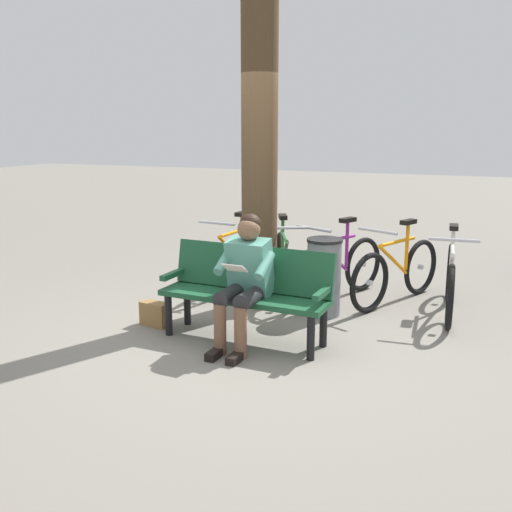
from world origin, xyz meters
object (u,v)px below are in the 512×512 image
litter_bin (324,277)px  bench (248,286)px  person_reading (245,275)px  bicycle_orange (235,260)px  tree_trunk (260,124)px  bicycle_black (284,265)px  bicycle_green (450,281)px  bicycle_blue (397,272)px  handbag (155,314)px  bicycle_red (336,269)px

litter_bin → bench: bearing=63.1°
person_reading → bicycle_orange: person_reading is taller
bicycle_orange → bench: bearing=34.0°
tree_trunk → bicycle_black: bearing=-104.7°
bicycle_black → bicycle_orange: (0.65, -0.03, 0.00)m
person_reading → bench: bearing=-71.9°
litter_bin → bicycle_orange: bearing=-23.8°
person_reading → bicycle_green: person_reading is taller
bicycle_blue → bicycle_green: bearing=97.7°
bicycle_green → bicycle_blue: size_ratio=1.08×
handbag → bicycle_orange: bicycle_orange is taller
litter_bin → bicycle_black: bicycle_black is taller
bench → bicycle_blue: (-1.12, -1.66, -0.15)m
handbag → bicycle_red: bearing=-132.8°
person_reading → bicycle_green: (-1.66, -1.65, -0.31)m
bench → person_reading: (-0.05, 0.17, 0.16)m
handbag → litter_bin: bearing=-146.6°
tree_trunk → bicycle_blue: size_ratio=2.55×
tree_trunk → bicycle_green: bearing=-166.6°
tree_trunk → litter_bin: (-0.76, 0.07, -1.57)m
bicycle_orange → tree_trunk: bearing=52.3°
bench → tree_trunk: bearing=-71.6°
bicycle_black → bicycle_red: bearing=71.0°
person_reading → bicycle_blue: bearing=-117.9°
bench → bicycle_orange: bearing=-59.1°
bench → litter_bin: size_ratio=1.97×
tree_trunk → handbag: bearing=55.5°
litter_bin → bicycle_red: 0.60m
bench → bicycle_orange: (0.81, -1.50, -0.15)m
bench → bicycle_blue: bearing=-121.5°
tree_trunk → bicycle_red: (-0.74, -0.53, -1.62)m
handbag → bicycle_orange: (-0.19, -1.54, 0.24)m
bench → person_reading: person_reading is taller
bicycle_orange → bicycle_green: bearing=95.2°
person_reading → bicycle_blue: 2.14m
bicycle_green → bicycle_orange: (2.52, -0.02, 0.00)m
person_reading → litter_bin: (-0.43, -1.10, -0.25)m
bicycle_green → handbag: bearing=-64.7°
bench → handbag: bench is taller
bench → person_reading: 0.23m
bicycle_blue → bicycle_black: bearing=-57.5°
person_reading → tree_trunk: (0.33, -1.17, 1.32)m
handbag → person_reading: bearing=172.8°
litter_bin → bicycle_green: (-1.23, -0.54, -0.05)m
tree_trunk → bicycle_orange: bearing=-43.5°
litter_bin → bicycle_black: bearing=-40.2°
bicycle_black → bicycle_orange: 0.65m
bicycle_green → bicycle_blue: same height
tree_trunk → bicycle_orange: (0.52, -0.50, -1.62)m
bicycle_green → bicycle_orange: size_ratio=1.00×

